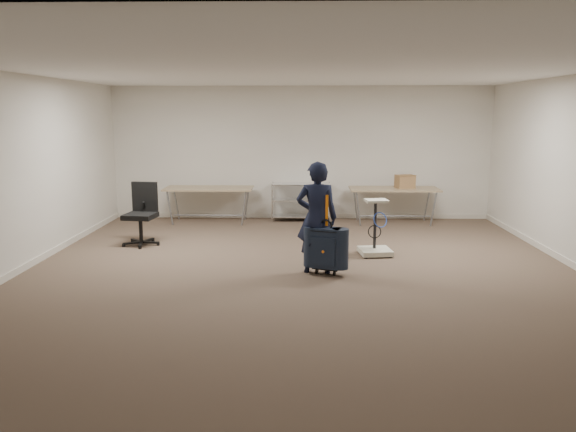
{
  "coord_description": "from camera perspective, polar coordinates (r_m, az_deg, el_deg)",
  "views": [
    {
      "loc": [
        0.0,
        -7.45,
        2.25
      ],
      "look_at": [
        -0.18,
        0.3,
        0.82
      ],
      "focal_mm": 35.0,
      "sensor_mm": 36.0,
      "label": 1
    }
  ],
  "objects": [
    {
      "name": "ground",
      "position": [
        7.78,
        1.29,
        -6.34
      ],
      "size": [
        9.0,
        9.0,
        0.0
      ],
      "primitive_type": "plane",
      "color": "#4A382C",
      "rests_on": "ground"
    },
    {
      "name": "room_shell",
      "position": [
        9.1,
        1.31,
        -3.52
      ],
      "size": [
        8.0,
        9.0,
        9.0
      ],
      "color": "beige",
      "rests_on": "ground"
    },
    {
      "name": "folding_table_left",
      "position": [
        11.66,
        -8.05,
        2.63
      ],
      "size": [
        1.8,
        0.75,
        0.73
      ],
      "color": "#96825C",
      "rests_on": "ground"
    },
    {
      "name": "folding_table_right",
      "position": [
        11.66,
        10.72,
        2.55
      ],
      "size": [
        1.8,
        0.75,
        0.73
      ],
      "color": "#96825C",
      "rests_on": "ground"
    },
    {
      "name": "wire_shelf",
      "position": [
        11.79,
        1.33,
        1.65
      ],
      "size": [
        1.22,
        0.47,
        0.8
      ],
      "color": "silver",
      "rests_on": "ground"
    },
    {
      "name": "person",
      "position": [
        7.9,
        2.94,
        -0.16
      ],
      "size": [
        0.6,
        0.41,
        1.59
      ],
      "primitive_type": "imported",
      "rotation": [
        0.0,
        0.0,
        3.09
      ],
      "color": "black",
      "rests_on": "ground"
    },
    {
      "name": "suitcase",
      "position": [
        7.87,
        3.87,
        -3.26
      ],
      "size": [
        0.47,
        0.36,
        1.13
      ],
      "color": "black",
      "rests_on": "ground"
    },
    {
      "name": "office_chair",
      "position": [
        9.99,
        -14.64,
        -0.99
      ],
      "size": [
        0.65,
        0.65,
        1.07
      ],
      "color": "black",
      "rests_on": "ground"
    },
    {
      "name": "equipment_cart",
      "position": [
        9.08,
        8.87,
        -2.47
      ],
      "size": [
        0.54,
        0.54,
        0.9
      ],
      "color": "beige",
      "rests_on": "ground"
    },
    {
      "name": "cardboard_box",
      "position": [
        11.7,
        11.79,
        3.45
      ],
      "size": [
        0.41,
        0.35,
        0.27
      ],
      "primitive_type": "cube",
      "rotation": [
        0.0,
        0.0,
        0.26
      ],
      "color": "#A3804C",
      "rests_on": "folding_table_right"
    }
  ]
}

